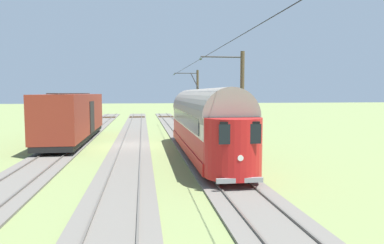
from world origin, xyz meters
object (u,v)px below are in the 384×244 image
at_px(vintage_streetcar, 204,121).
at_px(catenary_pole_mid_near, 241,100).
at_px(catenary_pole_foreground, 197,97).
at_px(boxcar_adjacent, 74,116).
at_px(switch_stand, 195,125).

relative_size(vintage_streetcar, catenary_pole_mid_near, 2.42).
bearing_deg(catenary_pole_foreground, vintage_streetcar, 82.30).
relative_size(catenary_pole_foreground, catenary_pole_mid_near, 1.00).
bearing_deg(boxcar_adjacent, switch_stand, -149.66).
bearing_deg(vintage_streetcar, switch_stand, -96.33).
relative_size(catenary_pole_foreground, switch_stand, 5.53).
bearing_deg(catenary_pole_mid_near, switch_stand, -85.07).
xyz_separation_m(boxcar_adjacent, catenary_pole_mid_near, (-12.22, 6.76, 1.42)).
bearing_deg(catenary_pole_foreground, switch_stand, 78.92).
xyz_separation_m(catenary_pole_foreground, switch_stand, (1.14, 5.84, -2.88)).
distance_m(catenary_pole_foreground, switch_stand, 6.61).
height_order(vintage_streetcar, catenary_pole_foreground, catenary_pole_foreground).
distance_m(vintage_streetcar, catenary_pole_mid_near, 3.32).
xyz_separation_m(boxcar_adjacent, switch_stand, (-11.08, -6.48, -1.46)).
distance_m(vintage_streetcar, catenary_pole_foreground, 20.61).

